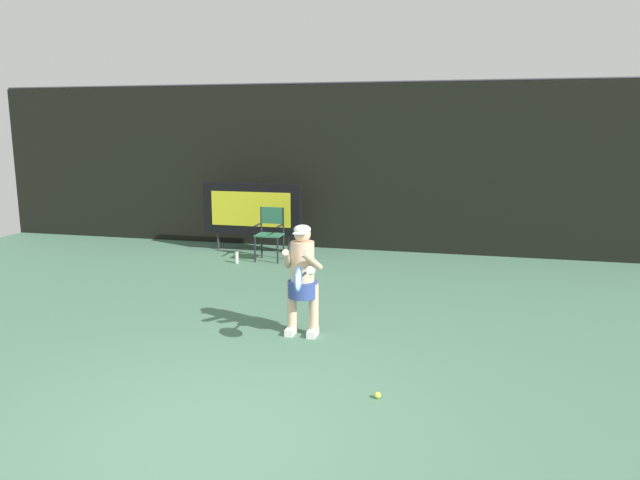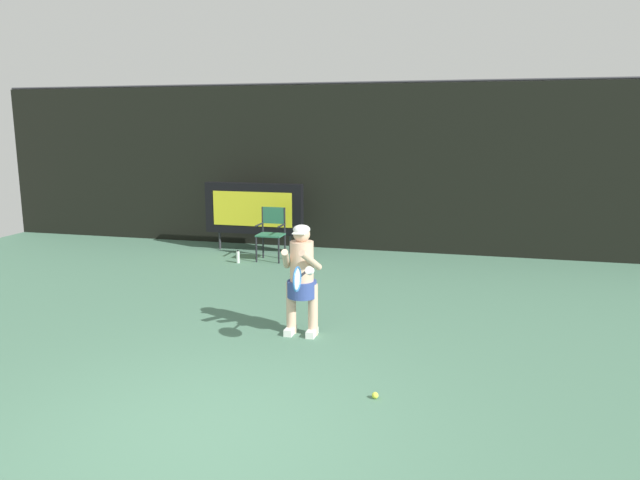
{
  "view_description": "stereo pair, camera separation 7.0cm",
  "coord_description": "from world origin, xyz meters",
  "px_view_note": "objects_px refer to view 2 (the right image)",
  "views": [
    {
      "loc": [
        2.23,
        -4.53,
        2.75
      ],
      "look_at": [
        0.1,
        4.03,
        1.05
      ],
      "focal_mm": 33.74,
      "sensor_mm": 36.0,
      "label": 1
    },
    {
      "loc": [
        2.3,
        -4.51,
        2.75
      ],
      "look_at": [
        0.1,
        4.03,
        1.05
      ],
      "focal_mm": 33.74,
      "sensor_mm": 36.0,
      "label": 2
    }
  ],
  "objects_px": {
    "tennis_racket": "(298,279)",
    "tennis_ball_loose": "(375,395)",
    "scoreboard": "(254,209)",
    "umpire_chair": "(272,230)",
    "water_bottle": "(238,257)",
    "tennis_player": "(302,275)"
  },
  "relations": [
    {
      "from": "tennis_ball_loose",
      "to": "tennis_racket",
      "type": "bearing_deg",
      "value": 136.57
    },
    {
      "from": "tennis_player",
      "to": "tennis_racket",
      "type": "xyz_separation_m",
      "value": [
        0.12,
        -0.58,
        0.11
      ]
    },
    {
      "from": "umpire_chair",
      "to": "tennis_racket",
      "type": "relative_size",
      "value": 1.79
    },
    {
      "from": "tennis_racket",
      "to": "tennis_ball_loose",
      "type": "xyz_separation_m",
      "value": [
        1.14,
        -1.08,
        -0.88
      ]
    },
    {
      "from": "scoreboard",
      "to": "water_bottle",
      "type": "bearing_deg",
      "value": -85.76
    },
    {
      "from": "water_bottle",
      "to": "tennis_racket",
      "type": "distance_m",
      "value": 5.03
    },
    {
      "from": "tennis_ball_loose",
      "to": "scoreboard",
      "type": "bearing_deg",
      "value": 119.93
    },
    {
      "from": "umpire_chair",
      "to": "water_bottle",
      "type": "xyz_separation_m",
      "value": [
        -0.57,
        -0.44,
        -0.5
      ]
    },
    {
      "from": "tennis_player",
      "to": "tennis_ball_loose",
      "type": "distance_m",
      "value": 2.22
    },
    {
      "from": "scoreboard",
      "to": "tennis_racket",
      "type": "distance_m",
      "value": 6.05
    },
    {
      "from": "umpire_chair",
      "to": "tennis_racket",
      "type": "xyz_separation_m",
      "value": [
        1.97,
        -4.72,
        0.3
      ]
    },
    {
      "from": "umpire_chair",
      "to": "tennis_racket",
      "type": "height_order",
      "value": "umpire_chair"
    },
    {
      "from": "scoreboard",
      "to": "umpire_chair",
      "type": "xyz_separation_m",
      "value": [
        0.66,
        -0.73,
        -0.33
      ]
    },
    {
      "from": "scoreboard",
      "to": "umpire_chair",
      "type": "height_order",
      "value": "scoreboard"
    },
    {
      "from": "water_bottle",
      "to": "tennis_ball_loose",
      "type": "height_order",
      "value": "water_bottle"
    },
    {
      "from": "water_bottle",
      "to": "tennis_racket",
      "type": "height_order",
      "value": "tennis_racket"
    },
    {
      "from": "water_bottle",
      "to": "tennis_ball_loose",
      "type": "bearing_deg",
      "value": -55.55
    },
    {
      "from": "water_bottle",
      "to": "tennis_player",
      "type": "distance_m",
      "value": 4.47
    },
    {
      "from": "tennis_ball_loose",
      "to": "water_bottle",
      "type": "bearing_deg",
      "value": 124.45
    },
    {
      "from": "scoreboard",
      "to": "tennis_racket",
      "type": "bearing_deg",
      "value": -64.32
    },
    {
      "from": "tennis_racket",
      "to": "scoreboard",
      "type": "bearing_deg",
      "value": 128.39
    },
    {
      "from": "umpire_chair",
      "to": "scoreboard",
      "type": "bearing_deg",
      "value": 131.88
    }
  ]
}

